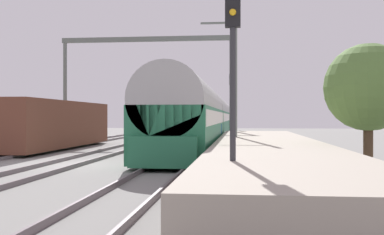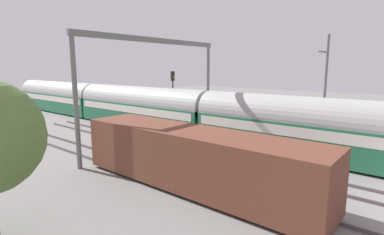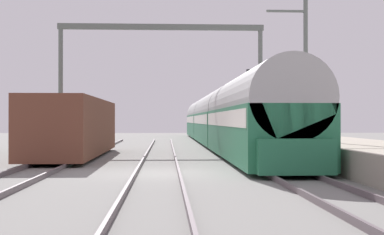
{
  "view_description": "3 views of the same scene",
  "coord_description": "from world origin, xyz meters",
  "px_view_note": "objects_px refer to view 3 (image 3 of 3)",
  "views": [
    {
      "loc": [
        6.95,
        -18.13,
        1.93
      ],
      "look_at": [
        4.26,
        7.25,
        1.89
      ],
      "focal_mm": 43.28,
      "sensor_mm": 36.0,
      "label": 1
    },
    {
      "loc": [
        -14.97,
        -0.11,
        5.81
      ],
      "look_at": [
        -0.07,
        12.13,
        2.56
      ],
      "focal_mm": 27.9,
      "sensor_mm": 36.0,
      "label": 2
    },
    {
      "loc": [
        0.28,
        -18.82,
        1.82
      ],
      "look_at": [
        2.13,
        19.75,
        2.02
      ],
      "focal_mm": 51.23,
      "sensor_mm": 36.0,
      "label": 3
    }
  ],
  "objects_px": {
    "railway_signal_far": "(249,97)",
    "person_crossing": "(262,135)",
    "freight_car": "(75,127)",
    "catenary_gantry": "(161,59)",
    "passenger_train": "(219,118)"
  },
  "relations": [
    {
      "from": "passenger_train",
      "to": "railway_signal_far",
      "type": "bearing_deg",
      "value": -53.11
    },
    {
      "from": "railway_signal_far",
      "to": "catenary_gantry",
      "type": "relative_size",
      "value": 0.42
    },
    {
      "from": "passenger_train",
      "to": "catenary_gantry",
      "type": "bearing_deg",
      "value": -122.41
    },
    {
      "from": "passenger_train",
      "to": "person_crossing",
      "type": "height_order",
      "value": "passenger_train"
    },
    {
      "from": "catenary_gantry",
      "to": "railway_signal_far",
      "type": "bearing_deg",
      "value": 33.91
    },
    {
      "from": "passenger_train",
      "to": "person_crossing",
      "type": "distance_m",
      "value": 11.47
    },
    {
      "from": "freight_car",
      "to": "railway_signal_far",
      "type": "distance_m",
      "value": 15.32
    },
    {
      "from": "person_crossing",
      "to": "catenary_gantry",
      "type": "height_order",
      "value": "catenary_gantry"
    },
    {
      "from": "freight_car",
      "to": "railway_signal_far",
      "type": "height_order",
      "value": "railway_signal_far"
    },
    {
      "from": "person_crossing",
      "to": "catenary_gantry",
      "type": "distance_m",
      "value": 8.59
    },
    {
      "from": "freight_car",
      "to": "catenary_gantry",
      "type": "relative_size",
      "value": 1.01
    },
    {
      "from": "person_crossing",
      "to": "railway_signal_far",
      "type": "distance_m",
      "value": 9.15
    },
    {
      "from": "passenger_train",
      "to": "catenary_gantry",
      "type": "relative_size",
      "value": 3.81
    },
    {
      "from": "person_crossing",
      "to": "railway_signal_far",
      "type": "bearing_deg",
      "value": 31.33
    },
    {
      "from": "railway_signal_far",
      "to": "person_crossing",
      "type": "bearing_deg",
      "value": -94.15
    }
  ]
}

